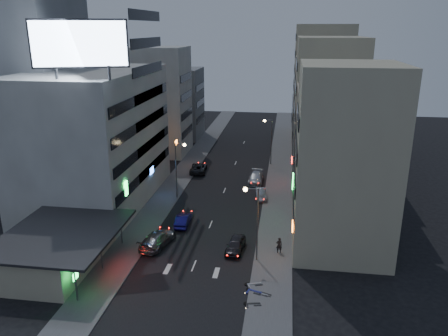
% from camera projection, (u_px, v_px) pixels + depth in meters
% --- Properties ---
extents(ground, '(180.00, 180.00, 0.00)m').
position_uv_depth(ground, '(185.00, 288.00, 41.02)').
color(ground, black).
rests_on(ground, ground).
extents(sidewalk_left, '(4.00, 120.00, 0.12)m').
position_uv_depth(sidewalk_left, '(179.00, 179.00, 70.35)').
color(sidewalk_left, '#4C4C4F').
rests_on(sidewalk_left, ground).
extents(sidewalk_right, '(4.00, 120.00, 0.12)m').
position_uv_depth(sidewalk_right, '(279.00, 184.00, 68.15)').
color(sidewalk_right, '#4C4C4F').
rests_on(sidewalk_right, ground).
extents(food_court, '(11.00, 13.00, 3.88)m').
position_uv_depth(food_court, '(55.00, 248.00, 44.21)').
color(food_court, '#ADA788').
rests_on(food_court, ground).
extents(white_building, '(14.00, 24.00, 18.00)m').
position_uv_depth(white_building, '(95.00, 138.00, 59.43)').
color(white_building, beige).
rests_on(white_building, ground).
extents(grey_tower, '(10.00, 14.00, 34.00)m').
position_uv_depth(grey_tower, '(38.00, 75.00, 61.03)').
color(grey_tower, slate).
rests_on(grey_tower, ground).
extents(shophouse_near, '(10.00, 11.00, 20.00)m').
position_uv_depth(shophouse_near, '(345.00, 161.00, 45.78)').
color(shophouse_near, '#ADA788').
rests_on(shophouse_near, ground).
extents(shophouse_mid, '(11.00, 12.00, 16.00)m').
position_uv_depth(shophouse_mid, '(337.00, 150.00, 57.15)').
color(shophouse_mid, tan).
rests_on(shophouse_mid, ground).
extents(shophouse_far, '(10.00, 14.00, 22.00)m').
position_uv_depth(shophouse_far, '(327.00, 110.00, 68.54)').
color(shophouse_far, '#ADA788').
rests_on(shophouse_far, ground).
extents(far_left_a, '(11.00, 10.00, 20.00)m').
position_uv_depth(far_left_a, '(158.00, 101.00, 82.46)').
color(far_left_a, beige).
rests_on(far_left_a, ground).
extents(far_left_b, '(12.00, 10.00, 15.00)m').
position_uv_depth(far_left_b, '(173.00, 103.00, 95.54)').
color(far_left_b, slate).
rests_on(far_left_b, ground).
extents(far_right_a, '(11.00, 12.00, 18.00)m').
position_uv_depth(far_right_a, '(323.00, 106.00, 83.21)').
color(far_right_a, tan).
rests_on(far_right_a, ground).
extents(far_right_b, '(12.00, 12.00, 24.00)m').
position_uv_depth(far_right_b, '(322.00, 82.00, 95.40)').
color(far_right_b, '#ADA788').
rests_on(far_right_b, ground).
extents(billboard, '(9.52, 3.75, 6.20)m').
position_uv_depth(billboard, '(80.00, 44.00, 45.55)').
color(billboard, '#595B60').
rests_on(billboard, white_building).
extents(street_lamp_right_near, '(1.60, 0.44, 8.02)m').
position_uv_depth(street_lamp_right_near, '(254.00, 213.00, 44.21)').
color(street_lamp_right_near, '#595B60').
rests_on(street_lamp_right_near, sidewalk_right).
extents(street_lamp_left, '(1.60, 0.44, 8.02)m').
position_uv_depth(street_lamp_left, '(179.00, 162.00, 60.90)').
color(street_lamp_left, '#595B60').
rests_on(street_lamp_left, sidewalk_left).
extents(street_lamp_right_far, '(1.60, 0.44, 8.02)m').
position_uv_depth(street_lamp_right_far, '(269.00, 135.00, 76.23)').
color(street_lamp_right_far, '#595B60').
rests_on(street_lamp_right_far, sidewalk_right).
extents(parked_car_right_near, '(2.16, 4.47, 1.47)m').
position_uv_depth(parked_car_right_near, '(235.00, 245.00, 47.52)').
color(parked_car_right_near, '#26252A').
rests_on(parked_car_right_near, ground).
extents(parked_car_right_mid, '(1.97, 4.26, 1.35)m').
position_uv_depth(parked_car_right_mid, '(261.00, 194.00, 62.25)').
color(parked_car_right_mid, '#A4A7AD').
rests_on(parked_car_right_mid, ground).
extents(parked_car_left, '(2.90, 5.58, 1.50)m').
position_uv_depth(parked_car_left, '(198.00, 168.00, 73.57)').
color(parked_car_left, '#2B2C31').
rests_on(parked_car_left, ground).
extents(parked_car_right_far, '(2.21, 5.30, 1.53)m').
position_uv_depth(parked_car_right_far, '(256.00, 178.00, 68.69)').
color(parked_car_right_far, '#AAAEB3').
rests_on(parked_car_right_far, ground).
extents(road_car_blue, '(1.67, 4.34, 1.41)m').
position_uv_depth(road_car_blue, '(183.00, 220.00, 53.75)').
color(road_car_blue, navy).
rests_on(road_car_blue, ground).
extents(road_car_silver, '(3.43, 6.05, 1.65)m').
position_uv_depth(road_car_silver, '(157.00, 239.00, 48.67)').
color(road_car_silver, gray).
rests_on(road_car_silver, ground).
extents(person, '(0.72, 0.55, 1.76)m').
position_uv_depth(person, '(279.00, 245.00, 46.93)').
color(person, black).
rests_on(person, sidewalk_right).
extents(scooter_black_a, '(0.97, 1.97, 1.15)m').
position_uv_depth(scooter_black_a, '(261.00, 297.00, 38.43)').
color(scooter_black_a, black).
rests_on(scooter_black_a, sidewalk_right).
extents(scooter_silver_a, '(1.09, 1.69, 0.98)m').
position_uv_depth(scooter_silver_a, '(269.00, 290.00, 39.59)').
color(scooter_silver_a, '#A1A5A9').
rests_on(scooter_silver_a, sidewalk_right).
extents(scooter_blue, '(1.27, 2.11, 1.23)m').
position_uv_depth(scooter_blue, '(263.00, 287.00, 39.90)').
color(scooter_blue, navy).
rests_on(scooter_blue, sidewalk_right).
extents(scooter_black_b, '(1.11, 1.76, 1.02)m').
position_uv_depth(scooter_black_b, '(272.00, 290.00, 39.56)').
color(scooter_black_b, black).
rests_on(scooter_black_b, sidewalk_right).
extents(scooter_silver_b, '(1.29, 2.14, 1.24)m').
position_uv_depth(scooter_silver_b, '(261.00, 277.00, 41.49)').
color(scooter_silver_b, '#9D9EA4').
rests_on(scooter_silver_b, sidewalk_right).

